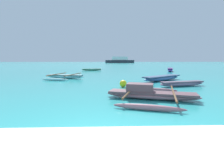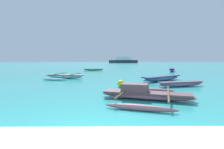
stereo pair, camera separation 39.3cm
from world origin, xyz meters
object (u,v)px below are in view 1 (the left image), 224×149
moored_boat_2 (150,94)px  moored_boat_3 (92,69)px  moored_boat_0 (182,83)px  moored_boat_5 (162,78)px  moored_boat_1 (65,76)px  moored_boat_4 (170,70)px  mooring_buoy_0 (123,84)px  distant_ferry (120,60)px

moored_boat_2 → moored_boat_3: size_ratio=1.39×
moored_boat_0 → moored_boat_5: bearing=82.2°
moored_boat_1 → moored_boat_5: 8.05m
moored_boat_4 → mooring_buoy_0: size_ratio=7.54×
moored_boat_5 → moored_boat_3: bearing=81.3°
moored_boat_1 → mooring_buoy_0: (4.51, -4.89, 0.03)m
mooring_buoy_0 → moored_boat_1: bearing=132.7°
moored_boat_1 → moored_boat_4: moored_boat_4 is taller
mooring_buoy_0 → distant_ferry: size_ratio=0.03×
moored_boat_3 → moored_boat_4: bearing=-20.0°
moored_boat_5 → mooring_buoy_0: mooring_buoy_0 is taller
moored_boat_5 → moored_boat_0: bearing=-119.9°
mooring_buoy_0 → distant_ferry: (5.71, 74.46, 1.03)m
moored_boat_4 → mooring_buoy_0: 15.48m
moored_boat_0 → distant_ferry: bearing=74.7°
moored_boat_0 → moored_boat_4: (4.17, 13.17, 0.08)m
moored_boat_2 → moored_boat_5: bearing=85.7°
moored_boat_3 → moored_boat_1: bearing=-106.4°
moored_boat_4 → moored_boat_5: bearing=176.6°
moored_boat_3 → mooring_buoy_0: (3.08, -15.53, 0.04)m
moored_boat_3 → moored_boat_2: bearing=-87.0°
mooring_buoy_0 → distant_ferry: 74.69m
moored_boat_0 → moored_boat_2: size_ratio=0.74×
moored_boat_2 → moored_boat_5: moored_boat_2 is taller
moored_boat_0 → moored_boat_1: bearing=136.4°
mooring_buoy_0 → moored_boat_4: bearing=59.8°
moored_boat_1 → moored_boat_5: moored_boat_1 is taller
moored_boat_5 → distant_ferry: bearing=52.2°
moored_boat_4 → mooring_buoy_0: bearing=169.8°
moored_boat_0 → mooring_buoy_0: mooring_buoy_0 is taller
moored_boat_4 → moored_boat_5: 11.24m
moored_boat_3 → moored_boat_5: size_ratio=0.79×
mooring_buoy_0 → distant_ferry: bearing=85.6°
moored_boat_1 → moored_boat_5: bearing=0.4°
moored_boat_4 → distant_ferry: distant_ferry is taller
moored_boat_5 → distant_ferry: size_ratio=0.27×
moored_boat_1 → mooring_buoy_0: size_ratio=9.55×
moored_boat_3 → moored_boat_0: bearing=-75.1°
mooring_buoy_0 → moored_boat_5: bearing=42.7°
moored_boat_1 → moored_boat_4: 14.95m
moored_boat_1 → moored_boat_3: 10.74m
moored_boat_1 → mooring_buoy_0: 6.66m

